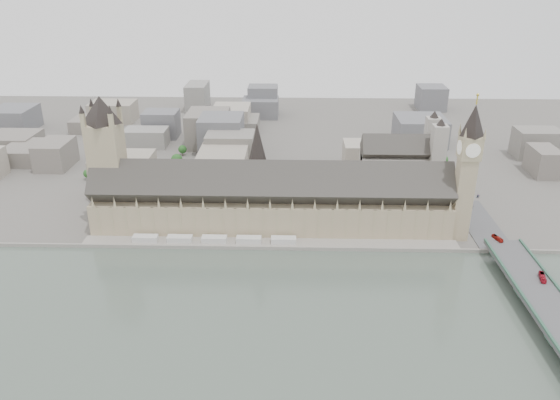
{
  "coord_description": "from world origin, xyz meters",
  "views": [
    {
      "loc": [
        16.72,
        -353.18,
        188.66
      ],
      "look_at": [
        6.79,
        16.12,
        25.18
      ],
      "focal_mm": 35.0,
      "sensor_mm": 36.0,
      "label": 1
    }
  ],
  "objects_px": {
    "westminster_abbey": "(402,165)",
    "car_approach": "(478,196)",
    "palace_of_westminster": "(271,201)",
    "red_bus_north": "(497,238)",
    "red_bus_south": "(542,277)",
    "victoria_tower": "(107,156)",
    "westminster_bridge": "(545,308)",
    "elizabeth_tower": "(468,164)"
  },
  "relations": [
    {
      "from": "palace_of_westminster",
      "to": "red_bus_north",
      "type": "xyz_separation_m",
      "value": [
        158.42,
        -34.35,
        -11.09
      ]
    },
    {
      "from": "westminster_abbey",
      "to": "red_bus_north",
      "type": "distance_m",
      "value": 120.25
    },
    {
      "from": "westminster_abbey",
      "to": "red_bus_south",
      "type": "bearing_deg",
      "value": -70.22
    },
    {
      "from": "westminster_bridge",
      "to": "car_approach",
      "type": "xyz_separation_m",
      "value": [
        5.76,
        147.5,
        5.88
      ]
    },
    {
      "from": "red_bus_north",
      "to": "car_approach",
      "type": "relative_size",
      "value": 1.88
    },
    {
      "from": "red_bus_north",
      "to": "red_bus_south",
      "type": "height_order",
      "value": "red_bus_south"
    },
    {
      "from": "palace_of_westminster",
      "to": "red_bus_north",
      "type": "relative_size",
      "value": 26.97
    },
    {
      "from": "elizabeth_tower",
      "to": "red_bus_south",
      "type": "height_order",
      "value": "elizabeth_tower"
    },
    {
      "from": "victoria_tower",
      "to": "westminster_bridge",
      "type": "bearing_deg",
      "value": -21.78
    },
    {
      "from": "palace_of_westminster",
      "to": "red_bus_south",
      "type": "relative_size",
      "value": 23.12
    },
    {
      "from": "palace_of_westminster",
      "to": "red_bus_north",
      "type": "bearing_deg",
      "value": -12.23
    },
    {
      "from": "red_bus_north",
      "to": "victoria_tower",
      "type": "bearing_deg",
      "value": 150.78
    },
    {
      "from": "westminster_bridge",
      "to": "elizabeth_tower",
      "type": "bearing_deg",
      "value": 104.11
    },
    {
      "from": "red_bus_north",
      "to": "palace_of_westminster",
      "type": "bearing_deg",
      "value": 146.79
    },
    {
      "from": "palace_of_westminster",
      "to": "elizabeth_tower",
      "type": "bearing_deg",
      "value": -4.85
    },
    {
      "from": "westminster_bridge",
      "to": "red_bus_south",
      "type": "xyz_separation_m",
      "value": [
        6.58,
        22.2,
        6.72
      ]
    },
    {
      "from": "elizabeth_tower",
      "to": "victoria_tower",
      "type": "xyz_separation_m",
      "value": [
        -260.0,
        18.0,
        -2.88
      ]
    },
    {
      "from": "elizabeth_tower",
      "to": "red_bus_north",
      "type": "relative_size",
      "value": 10.94
    },
    {
      "from": "westminster_bridge",
      "to": "car_approach",
      "type": "distance_m",
      "value": 147.73
    },
    {
      "from": "red_bus_south",
      "to": "red_bus_north",
      "type": "bearing_deg",
      "value": 113.91
    },
    {
      "from": "westminster_abbey",
      "to": "car_approach",
      "type": "bearing_deg",
      "value": -31.63
    },
    {
      "from": "westminster_bridge",
      "to": "red_bus_south",
      "type": "relative_size",
      "value": 28.36
    },
    {
      "from": "westminster_abbey",
      "to": "palace_of_westminster",
      "type": "bearing_deg",
      "value": -145.83
    },
    {
      "from": "palace_of_westminster",
      "to": "victoria_tower",
      "type": "relative_size",
      "value": 2.65
    },
    {
      "from": "westminster_abbey",
      "to": "victoria_tower",
      "type": "bearing_deg",
      "value": -163.5
    },
    {
      "from": "elizabeth_tower",
      "to": "car_approach",
      "type": "xyz_separation_m",
      "value": [
        29.76,
        52.0,
        -47.08
      ]
    },
    {
      "from": "palace_of_westminster",
      "to": "car_approach",
      "type": "distance_m",
      "value": 172.93
    },
    {
      "from": "palace_of_westminster",
      "to": "car_approach",
      "type": "bearing_deg",
      "value": 13.51
    },
    {
      "from": "palace_of_westminster",
      "to": "elizabeth_tower",
      "type": "height_order",
      "value": "elizabeth_tower"
    },
    {
      "from": "red_bus_north",
      "to": "elizabeth_tower",
      "type": "bearing_deg",
      "value": 111.06
    },
    {
      "from": "westminster_abbey",
      "to": "westminster_bridge",
      "type": "bearing_deg",
      "value": -74.36
    },
    {
      "from": "victoria_tower",
      "to": "car_approach",
      "type": "relative_size",
      "value": 19.17
    },
    {
      "from": "victoria_tower",
      "to": "red_bus_north",
      "type": "xyz_separation_m",
      "value": [
        280.42,
        -40.65,
        -43.59
      ]
    },
    {
      "from": "westminster_abbey",
      "to": "red_bus_south",
      "type": "height_order",
      "value": "westminster_abbey"
    },
    {
      "from": "westminster_bridge",
      "to": "car_approach",
      "type": "height_order",
      "value": "car_approach"
    },
    {
      "from": "westminster_abbey",
      "to": "car_approach",
      "type": "xyz_separation_m",
      "value": [
        56.83,
        -35.0,
        -14.07
      ]
    },
    {
      "from": "palace_of_westminster",
      "to": "westminster_bridge",
      "type": "xyz_separation_m",
      "value": [
        162.0,
        -107.2,
        -17.58
      ]
    },
    {
      "from": "red_bus_south",
      "to": "car_approach",
      "type": "xyz_separation_m",
      "value": [
        -0.82,
        125.3,
        -0.84
      ]
    },
    {
      "from": "westminster_bridge",
      "to": "red_bus_north",
      "type": "bearing_deg",
      "value": 92.81
    },
    {
      "from": "elizabeth_tower",
      "to": "car_approach",
      "type": "relative_size",
      "value": 20.61
    },
    {
      "from": "westminster_bridge",
      "to": "westminster_abbey",
      "type": "distance_m",
      "value": 190.56
    },
    {
      "from": "palace_of_westminster",
      "to": "red_bus_south",
      "type": "height_order",
      "value": "palace_of_westminster"
    }
  ]
}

